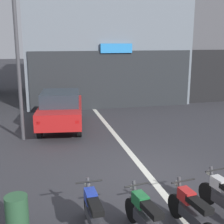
{
  "coord_description": "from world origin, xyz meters",
  "views": [
    {
      "loc": [
        -2.86,
        -7.65,
        3.73
      ],
      "look_at": [
        -0.56,
        2.0,
        1.4
      ],
      "focal_mm": 48.74,
      "sensor_mm": 36.0,
      "label": 1
    }
  ],
  "objects_px": {
    "motorcycle_white_row_right_mid": "(224,197)",
    "motorcycle_green_row_left_mid": "(145,216)",
    "motorcycle_red_row_centre": "(191,211)",
    "trash_bin": "(17,217)",
    "street_lamp": "(16,28)",
    "car_red_crossing_near": "(61,109)",
    "motorcycle_blue_row_leftmost": "(93,212)"
  },
  "relations": [
    {
      "from": "motorcycle_blue_row_leftmost",
      "to": "trash_bin",
      "type": "distance_m",
      "value": 1.46
    },
    {
      "from": "motorcycle_white_row_right_mid",
      "to": "trash_bin",
      "type": "bearing_deg",
      "value": 175.74
    },
    {
      "from": "motorcycle_green_row_left_mid",
      "to": "motorcycle_red_row_centre",
      "type": "relative_size",
      "value": 1.0
    },
    {
      "from": "car_red_crossing_near",
      "to": "motorcycle_green_row_left_mid",
      "type": "xyz_separation_m",
      "value": [
        1.0,
        -8.0,
        -0.43
      ]
    },
    {
      "from": "street_lamp",
      "to": "motorcycle_white_row_right_mid",
      "type": "distance_m",
      "value": 8.72
    },
    {
      "from": "motorcycle_red_row_centre",
      "to": "trash_bin",
      "type": "height_order",
      "value": "motorcycle_red_row_centre"
    },
    {
      "from": "motorcycle_red_row_centre",
      "to": "trash_bin",
      "type": "bearing_deg",
      "value": 168.96
    },
    {
      "from": "motorcycle_red_row_centre",
      "to": "motorcycle_white_row_right_mid",
      "type": "distance_m",
      "value": 1.01
    },
    {
      "from": "motorcycle_green_row_left_mid",
      "to": "street_lamp",
      "type": "bearing_deg",
      "value": 110.7
    },
    {
      "from": "street_lamp",
      "to": "motorcycle_red_row_centre",
      "type": "distance_m",
      "value": 8.54
    },
    {
      "from": "street_lamp",
      "to": "motorcycle_white_row_right_mid",
      "type": "bearing_deg",
      "value": -55.54
    },
    {
      "from": "motorcycle_white_row_right_mid",
      "to": "trash_bin",
      "type": "xyz_separation_m",
      "value": [
        -4.29,
        0.32,
        -0.03
      ]
    },
    {
      "from": "motorcycle_green_row_left_mid",
      "to": "motorcycle_red_row_centre",
      "type": "xyz_separation_m",
      "value": [
        0.95,
        -0.06,
        0.0
      ]
    },
    {
      "from": "motorcycle_green_row_left_mid",
      "to": "trash_bin",
      "type": "xyz_separation_m",
      "value": [
        -2.39,
        0.6,
        -0.03
      ]
    },
    {
      "from": "motorcycle_green_row_left_mid",
      "to": "trash_bin",
      "type": "height_order",
      "value": "motorcycle_green_row_left_mid"
    },
    {
      "from": "motorcycle_blue_row_leftmost",
      "to": "street_lamp",
      "type": "bearing_deg",
      "value": 104.08
    },
    {
      "from": "car_red_crossing_near",
      "to": "street_lamp",
      "type": "height_order",
      "value": "street_lamp"
    },
    {
      "from": "trash_bin",
      "to": "motorcycle_red_row_centre",
      "type": "bearing_deg",
      "value": -11.04
    },
    {
      "from": "motorcycle_green_row_left_mid",
      "to": "motorcycle_red_row_centre",
      "type": "distance_m",
      "value": 0.95
    },
    {
      "from": "car_red_crossing_near",
      "to": "trash_bin",
      "type": "bearing_deg",
      "value": -100.61
    },
    {
      "from": "motorcycle_blue_row_leftmost",
      "to": "car_red_crossing_near",
      "type": "bearing_deg",
      "value": 90.39
    },
    {
      "from": "motorcycle_green_row_left_mid",
      "to": "trash_bin",
      "type": "relative_size",
      "value": 1.95
    },
    {
      "from": "car_red_crossing_near",
      "to": "motorcycle_blue_row_leftmost",
      "type": "height_order",
      "value": "car_red_crossing_near"
    },
    {
      "from": "motorcycle_white_row_right_mid",
      "to": "motorcycle_green_row_left_mid",
      "type": "bearing_deg",
      "value": -171.76
    },
    {
      "from": "motorcycle_white_row_right_mid",
      "to": "motorcycle_blue_row_leftmost",
      "type": "bearing_deg",
      "value": 178.53
    },
    {
      "from": "motorcycle_green_row_left_mid",
      "to": "trash_bin",
      "type": "bearing_deg",
      "value": 166.01
    },
    {
      "from": "motorcycle_blue_row_leftmost",
      "to": "motorcycle_red_row_centre",
      "type": "height_order",
      "value": "same"
    },
    {
      "from": "car_red_crossing_near",
      "to": "street_lamp",
      "type": "distance_m",
      "value": 3.82
    },
    {
      "from": "car_red_crossing_near",
      "to": "motorcycle_blue_row_leftmost",
      "type": "bearing_deg",
      "value": -89.61
    },
    {
      "from": "car_red_crossing_near",
      "to": "motorcycle_green_row_left_mid",
      "type": "bearing_deg",
      "value": -82.86
    },
    {
      "from": "motorcycle_blue_row_leftmost",
      "to": "motorcycle_green_row_left_mid",
      "type": "height_order",
      "value": "same"
    },
    {
      "from": "street_lamp",
      "to": "motorcycle_red_row_centre",
      "type": "bearing_deg",
      "value": -62.8
    }
  ]
}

